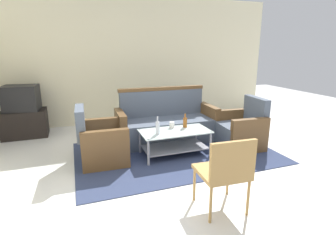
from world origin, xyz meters
The scene contains 13 objects.
ground_plane centered at (0.00, 0.00, 0.00)m, with size 14.00×14.00×0.00m, color white.
wall_back centered at (0.00, 3.06, 1.40)m, with size 6.52×0.12×2.80m.
rug centered at (-0.01, 0.76, 0.01)m, with size 3.17×2.04×0.01m, color #2D3856.
couch centered at (0.04, 1.38, 0.32)m, with size 1.82×0.78×0.96m.
armchair_left centered at (-1.18, 0.85, 0.29)m, with size 0.73×0.78×0.85m.
armchair_right centered at (1.16, 0.67, 0.29)m, with size 0.74×0.80×0.85m.
coffee_table centered at (-0.05, 0.71, 0.27)m, with size 1.10×0.60×0.40m.
bottle_clear centered at (-0.36, 0.64, 0.52)m, with size 0.06×0.06×0.28m.
bottle_brown centered at (0.17, 0.82, 0.50)m, with size 0.07×0.07×0.23m.
cup centered at (-0.04, 0.86, 0.46)m, with size 0.08×0.08×0.10m, color silver.
tv_stand centered at (-2.45, 2.55, 0.26)m, with size 0.80×0.50×0.52m, color black.
television centered at (-2.45, 2.55, 0.76)m, with size 0.65×0.51×0.48m.
wicker_chair centered at (-0.13, -0.90, 0.49)m, with size 0.51×0.51×0.84m.
Camera 1 is at (-1.51, -3.00, 1.69)m, focal length 28.19 mm.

